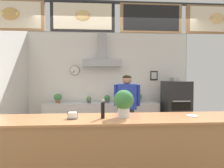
{
  "coord_description": "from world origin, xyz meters",
  "views": [
    {
      "loc": [
        -0.29,
        -2.94,
        1.59
      ],
      "look_at": [
        -0.02,
        0.86,
        1.45
      ],
      "focal_mm": 30.73,
      "sensor_mm": 36.0,
      "label": 1
    }
  ],
  "objects_px": {
    "pizza_oven": "(176,109)",
    "espresso_machine": "(128,96)",
    "potted_sage": "(58,98)",
    "pepper_grinder": "(103,109)",
    "potted_thyme": "(138,97)",
    "napkin_holder": "(73,116)",
    "shop_worker": "(127,109)",
    "condiment_plate": "(192,116)",
    "potted_rosemary": "(89,99)",
    "potted_oregano": "(107,98)",
    "basil_vase": "(124,102)"
  },
  "relations": [
    {
      "from": "pepper_grinder",
      "to": "potted_rosemary",
      "type": "bearing_deg",
      "value": 97.2
    },
    {
      "from": "espresso_machine",
      "to": "potted_rosemary",
      "type": "height_order",
      "value": "espresso_machine"
    },
    {
      "from": "condiment_plate",
      "to": "pepper_grinder",
      "type": "distance_m",
      "value": 1.34
    },
    {
      "from": "shop_worker",
      "to": "espresso_machine",
      "type": "distance_m",
      "value": 1.14
    },
    {
      "from": "shop_worker",
      "to": "potted_thyme",
      "type": "height_order",
      "value": "shop_worker"
    },
    {
      "from": "potted_sage",
      "to": "napkin_holder",
      "type": "bearing_deg",
      "value": -73.91
    },
    {
      "from": "pepper_grinder",
      "to": "potted_sage",
      "type": "bearing_deg",
      "value": 114.32
    },
    {
      "from": "potted_sage",
      "to": "napkin_holder",
      "type": "distance_m",
      "value": 2.64
    },
    {
      "from": "potted_thyme",
      "to": "basil_vase",
      "type": "xyz_separation_m",
      "value": [
        -0.73,
        -2.55,
        0.19
      ]
    },
    {
      "from": "shop_worker",
      "to": "napkin_holder",
      "type": "height_order",
      "value": "shop_worker"
    },
    {
      "from": "potted_rosemary",
      "to": "basil_vase",
      "type": "bearing_deg",
      "value": -76.0
    },
    {
      "from": "potted_thyme",
      "to": "potted_rosemary",
      "type": "relative_size",
      "value": 1.47
    },
    {
      "from": "pizza_oven",
      "to": "espresso_machine",
      "type": "relative_size",
      "value": 2.81
    },
    {
      "from": "potted_sage",
      "to": "napkin_holder",
      "type": "height_order",
      "value": "potted_sage"
    },
    {
      "from": "shop_worker",
      "to": "potted_oregano",
      "type": "height_order",
      "value": "shop_worker"
    },
    {
      "from": "basil_vase",
      "to": "pizza_oven",
      "type": "bearing_deg",
      "value": 52.88
    },
    {
      "from": "potted_oregano",
      "to": "potted_rosemary",
      "type": "distance_m",
      "value": 0.49
    },
    {
      "from": "condiment_plate",
      "to": "potted_oregano",
      "type": "bearing_deg",
      "value": 114.82
    },
    {
      "from": "potted_sage",
      "to": "pepper_grinder",
      "type": "distance_m",
      "value": 2.81
    },
    {
      "from": "basil_vase",
      "to": "condiment_plate",
      "type": "bearing_deg",
      "value": 1.08
    },
    {
      "from": "condiment_plate",
      "to": "shop_worker",
      "type": "bearing_deg",
      "value": 119.57
    },
    {
      "from": "shop_worker",
      "to": "condiment_plate",
      "type": "bearing_deg",
      "value": 127.75
    },
    {
      "from": "pizza_oven",
      "to": "potted_sage",
      "type": "height_order",
      "value": "pizza_oven"
    },
    {
      "from": "shop_worker",
      "to": "pepper_grinder",
      "type": "bearing_deg",
      "value": 76.79
    },
    {
      "from": "espresso_machine",
      "to": "condiment_plate",
      "type": "height_order",
      "value": "espresso_machine"
    },
    {
      "from": "pizza_oven",
      "to": "pepper_grinder",
      "type": "xyz_separation_m",
      "value": [
        -2.0,
        -2.29,
        0.39
      ]
    },
    {
      "from": "espresso_machine",
      "to": "potted_oregano",
      "type": "height_order",
      "value": "espresso_machine"
    },
    {
      "from": "condiment_plate",
      "to": "potted_rosemary",
      "type": "bearing_deg",
      "value": 123.73
    },
    {
      "from": "espresso_machine",
      "to": "basil_vase",
      "type": "height_order",
      "value": "basil_vase"
    },
    {
      "from": "potted_rosemary",
      "to": "pepper_grinder",
      "type": "relative_size",
      "value": 0.66
    },
    {
      "from": "potted_sage",
      "to": "pepper_grinder",
      "type": "xyz_separation_m",
      "value": [
        1.16,
        -2.56,
        0.11
      ]
    },
    {
      "from": "potted_thyme",
      "to": "potted_sage",
      "type": "xyz_separation_m",
      "value": [
        -2.18,
        -0.03,
        0.0
      ]
    },
    {
      "from": "shop_worker",
      "to": "potted_thyme",
      "type": "relative_size",
      "value": 6.3
    },
    {
      "from": "shop_worker",
      "to": "potted_rosemary",
      "type": "distance_m",
      "value": 1.41
    },
    {
      "from": "espresso_machine",
      "to": "napkin_holder",
      "type": "xyz_separation_m",
      "value": [
        -1.16,
        -2.51,
        -0.03
      ]
    },
    {
      "from": "potted_oregano",
      "to": "potted_sage",
      "type": "distance_m",
      "value": 1.33
    },
    {
      "from": "potted_oregano",
      "to": "potted_sage",
      "type": "bearing_deg",
      "value": 179.58
    },
    {
      "from": "potted_oregano",
      "to": "basil_vase",
      "type": "xyz_separation_m",
      "value": [
        0.13,
        -2.51,
        0.22
      ]
    },
    {
      "from": "pizza_oven",
      "to": "shop_worker",
      "type": "height_order",
      "value": "shop_worker"
    },
    {
      "from": "shop_worker",
      "to": "potted_sage",
      "type": "relative_size",
      "value": 6.38
    },
    {
      "from": "potted_sage",
      "to": "espresso_machine",
      "type": "bearing_deg",
      "value": -0.96
    },
    {
      "from": "potted_oregano",
      "to": "potted_sage",
      "type": "relative_size",
      "value": 0.81
    },
    {
      "from": "pizza_oven",
      "to": "basil_vase",
      "type": "distance_m",
      "value": 2.86
    },
    {
      "from": "pizza_oven",
      "to": "shop_worker",
      "type": "xyz_separation_m",
      "value": [
        -1.45,
        -0.87,
        0.15
      ]
    },
    {
      "from": "shop_worker",
      "to": "napkin_holder",
      "type": "bearing_deg",
      "value": 63.2
    },
    {
      "from": "pizza_oven",
      "to": "espresso_machine",
      "type": "distance_m",
      "value": 1.33
    },
    {
      "from": "pepper_grinder",
      "to": "napkin_holder",
      "type": "height_order",
      "value": "pepper_grinder"
    },
    {
      "from": "potted_sage",
      "to": "potted_thyme",
      "type": "bearing_deg",
      "value": 0.66
    },
    {
      "from": "potted_thyme",
      "to": "napkin_holder",
      "type": "distance_m",
      "value": 2.95
    },
    {
      "from": "potted_oregano",
      "to": "pepper_grinder",
      "type": "xyz_separation_m",
      "value": [
        -0.18,
        -2.55,
        0.14
      ]
    }
  ]
}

